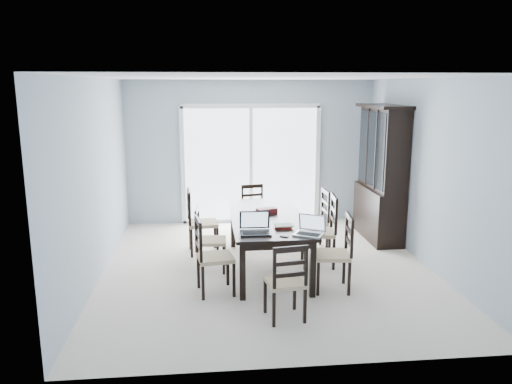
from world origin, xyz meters
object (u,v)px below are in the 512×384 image
at_px(chair_end_near, 287,274).
at_px(laptop_dark, 256,229).
at_px(chair_right_near, 340,244).
at_px(dining_table, 268,222).
at_px(chair_right_far, 318,213).
at_px(chair_end_far, 254,206).
at_px(china_hutch, 381,175).
at_px(chair_left_far, 197,215).
at_px(chair_left_near, 207,248).
at_px(chair_right_mid, 325,223).
at_px(laptop_silver, 309,231).
at_px(game_box, 267,211).
at_px(hot_tub, 235,187).
at_px(chair_left_mid, 205,232).
at_px(cell_phone, 284,236).

distance_m(chair_end_near, laptop_dark, 0.89).
bearing_deg(chair_right_near, dining_table, 50.60).
distance_m(chair_right_far, chair_end_far, 1.19).
xyz_separation_m(china_hutch, chair_end_near, (-2.01, -2.85, -0.53)).
bearing_deg(laptop_dark, chair_left_far, 116.42).
bearing_deg(chair_left_near, chair_end_far, 152.13).
bearing_deg(chair_right_near, chair_right_far, 2.81).
bearing_deg(chair_right_near, chair_right_mid, 4.26).
xyz_separation_m(china_hutch, laptop_silver, (-1.64, -2.17, -0.27)).
xyz_separation_m(chair_left_near, game_box, (0.83, 0.94, 0.20)).
xyz_separation_m(dining_table, hot_tub, (-0.24, 3.43, -0.21)).
bearing_deg(chair_end_near, china_hutch, 46.38).
distance_m(dining_table, chair_right_far, 1.18).
distance_m(china_hutch, chair_end_near, 3.53).
distance_m(chair_right_mid, hot_tub, 3.53).
bearing_deg(chair_left_mid, hot_tub, 174.33).
xyz_separation_m(chair_left_far, chair_right_far, (1.86, 0.00, -0.02)).
height_order(chair_left_far, laptop_dark, chair_left_far).
bearing_deg(chair_right_mid, chair_left_mid, 96.44).
bearing_deg(chair_left_far, cell_phone, 26.94).
height_order(chair_left_mid, laptop_silver, chair_left_mid).
bearing_deg(china_hutch, chair_right_mid, -135.32).
distance_m(laptop_dark, cell_phone, 0.36).
relative_size(chair_right_near, chair_right_mid, 0.95).
xyz_separation_m(chair_end_near, chair_end_far, (-0.06, 3.11, -0.00)).
xyz_separation_m(laptop_silver, hot_tub, (-0.61, 4.34, -0.34)).
distance_m(chair_right_mid, laptop_dark, 1.39).
relative_size(chair_right_mid, chair_end_near, 1.15).
height_order(chair_left_near, game_box, chair_left_near).
bearing_deg(cell_phone, laptop_silver, 41.27).
bearing_deg(chair_left_far, chair_right_far, 85.36).
xyz_separation_m(dining_table, chair_left_mid, (-0.86, 0.04, -0.13)).
xyz_separation_m(chair_left_near, chair_end_far, (0.78, 2.27, -0.05)).
distance_m(chair_left_near, chair_right_near, 1.62).
distance_m(chair_left_mid, laptop_dark, 1.07).
height_order(chair_left_mid, chair_left_far, chair_left_far).
height_order(chair_right_far, cell_phone, chair_right_far).
bearing_deg(chair_end_near, laptop_silver, 53.49).
xyz_separation_m(chair_right_mid, game_box, (-0.82, 0.11, 0.17)).
xyz_separation_m(china_hutch, chair_end_far, (-2.07, 0.26, -0.53)).
height_order(chair_left_near, chair_left_far, chair_left_far).
relative_size(chair_right_near, chair_end_far, 1.09).
xyz_separation_m(chair_left_near, cell_phone, (0.90, -0.19, 0.17)).
distance_m(china_hutch, chair_end_far, 2.15).
relative_size(chair_left_mid, laptop_dark, 2.72).
relative_size(dining_table, laptop_dark, 5.85).
bearing_deg(hot_tub, chair_left_mid, -100.41).
bearing_deg(chair_end_far, chair_left_near, 59.57).
distance_m(chair_left_near, chair_right_mid, 1.85).
height_order(chair_end_near, chair_end_far, same).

